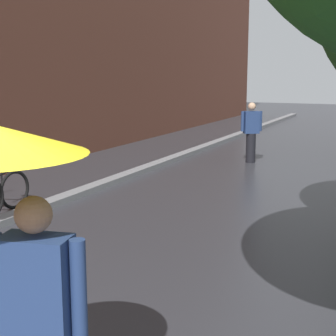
% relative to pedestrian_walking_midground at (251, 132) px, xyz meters
% --- Properties ---
extents(kerb_strip, '(0.30, 36.00, 0.12)m').
position_rel_pedestrian_walking_midground_xyz_m(kerb_strip, '(-2.03, -1.83, -0.76)').
color(kerb_strip, slate).
rests_on(kerb_strip, ground).
extents(pedestrian_walking_midground, '(0.50, 0.41, 1.62)m').
position_rel_pedestrian_walking_midground_xyz_m(pedestrian_walking_midground, '(0.00, 0.00, 0.00)').
color(pedestrian_walking_midground, black).
rests_on(pedestrian_walking_midground, ground).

